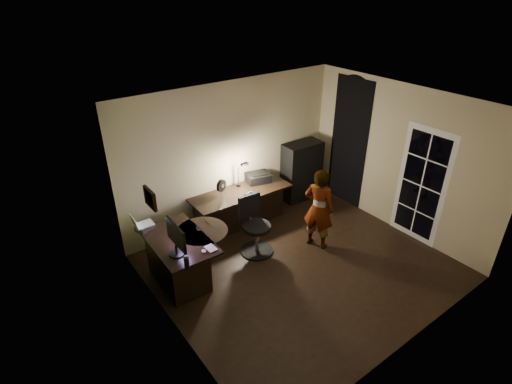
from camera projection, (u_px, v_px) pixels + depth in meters
floor at (301, 267)px, 6.65m from camera, size 4.50×4.00×0.01m
ceiling at (311, 108)px, 5.35m from camera, size 4.50×4.00×0.01m
wall_back at (232, 153)px, 7.41m from camera, size 4.50×0.01×2.70m
wall_front at (424, 264)px, 4.58m from camera, size 4.50×0.01×2.70m
wall_left at (168, 250)px, 4.82m from camera, size 0.01×4.00×2.70m
wall_right at (398, 159)px, 7.17m from camera, size 0.01×4.00×2.70m
green_wall_overlay at (169, 249)px, 4.83m from camera, size 0.00×4.00×2.70m
arched_doorway at (349, 143)px, 8.00m from camera, size 0.01×0.90×2.60m
french_door at (421, 186)px, 6.92m from camera, size 0.02×0.92×2.10m
framed_picture at (150, 198)px, 4.92m from camera, size 0.04×0.30×0.25m
desk_left at (181, 260)px, 6.20m from camera, size 0.85×1.34×0.76m
desk_right at (241, 208)px, 7.59m from camera, size 1.95×0.73×0.72m
cabinet at (301, 171)px, 8.42m from camera, size 0.85×0.45×1.25m
laptop_stand at (144, 228)px, 6.20m from camera, size 0.29×0.26×0.10m
laptop at (143, 219)px, 6.12m from camera, size 0.31×0.29×0.21m
monitor at (176, 244)px, 5.61m from camera, size 0.12×0.55×0.36m
mouse at (204, 251)px, 5.73m from camera, size 0.08×0.10×0.03m
phone at (198, 229)px, 6.25m from camera, size 0.09×0.13×0.01m
pen at (207, 222)px, 6.42m from camera, size 0.02×0.15×0.01m
speaker at (187, 263)px, 5.37m from camera, size 0.09×0.09×0.18m
notepad at (211, 248)px, 5.81m from camera, size 0.14×0.19×0.01m
desk_fan at (221, 188)px, 7.17m from camera, size 0.26×0.21×0.36m
headphones at (249, 194)px, 7.27m from camera, size 0.18×0.12×0.08m
printer at (258, 177)px, 7.74m from camera, size 0.52×0.45×0.20m
desk_lamp at (238, 173)px, 7.46m from camera, size 0.25×0.31×0.60m
office_chair at (257, 227)px, 6.76m from camera, size 0.60×0.60×1.03m
person at (319, 209)px, 6.83m from camera, size 0.53×0.63×1.49m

